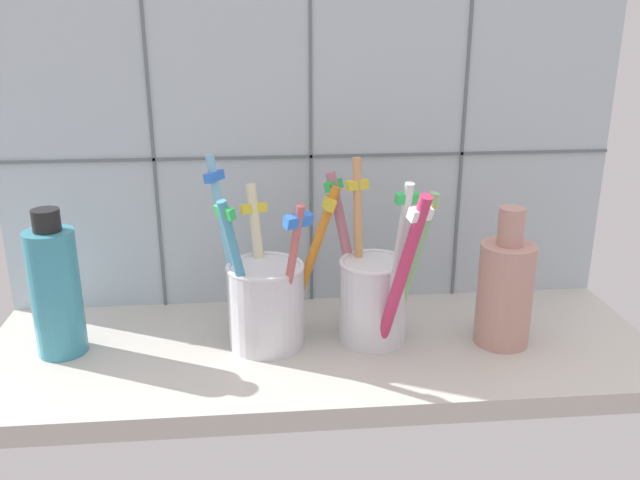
{
  "coord_description": "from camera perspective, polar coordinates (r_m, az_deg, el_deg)",
  "views": [
    {
      "loc": [
        -5.52,
        -57.81,
        32.69
      ],
      "look_at": [
        0.0,
        0.87,
        12.38
      ],
      "focal_mm": 37.96,
      "sensor_mm": 36.0,
      "label": 1
    }
  ],
  "objects": [
    {
      "name": "counter_slab",
      "position": [
        0.66,
        0.07,
        -9.61
      ],
      "size": [
        64.0,
        22.0,
        2.0
      ],
      "primitive_type": "cube",
      "color": "#BCB7AD",
      "rests_on": "ground"
    },
    {
      "name": "tile_wall_back",
      "position": [
        0.71,
        -0.86,
        10.73
      ],
      "size": [
        64.0,
        2.2,
        45.0
      ],
      "color": "#B2C1CC",
      "rests_on": "ground"
    },
    {
      "name": "toothbrush_cup_left",
      "position": [
        0.64,
        -4.58,
        -4.85
      ],
      "size": [
        12.7,
        9.93,
        18.25
      ],
      "color": "silver",
      "rests_on": "counter_slab"
    },
    {
      "name": "toothbrush_cup_right",
      "position": [
        0.65,
        4.65,
        -4.36
      ],
      "size": [
        9.98,
        13.29,
        17.58
      ],
      "color": "silver",
      "rests_on": "counter_slab"
    },
    {
      "name": "ceramic_vase",
      "position": [
        0.66,
        15.33,
        -4.06
      ],
      "size": [
        5.19,
        5.19,
        13.53
      ],
      "color": "tan",
      "rests_on": "counter_slab"
    },
    {
      "name": "soap_bottle",
      "position": [
        0.66,
        -21.39,
        -3.92
      ],
      "size": [
        4.5,
        4.5,
        13.95
      ],
      "color": "teal",
      "rests_on": "counter_slab"
    }
  ]
}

